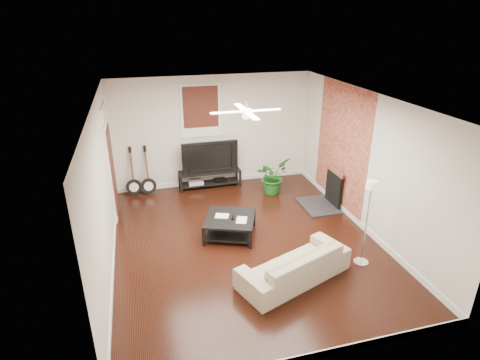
% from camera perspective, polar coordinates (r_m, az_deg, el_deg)
% --- Properties ---
extents(room, '(5.01, 6.01, 2.81)m').
position_cam_1_polar(room, '(7.20, 0.83, 0.62)').
color(room, black).
rests_on(room, ground).
extents(brick_accent, '(0.02, 2.20, 2.80)m').
position_cam_1_polar(brick_accent, '(8.99, 14.51, 4.55)').
color(brick_accent, '#974230').
rests_on(brick_accent, floor).
extents(fireplace, '(0.80, 1.10, 0.92)m').
position_cam_1_polar(fireplace, '(9.20, 12.36, -1.12)').
color(fireplace, black).
rests_on(fireplace, floor).
extents(window_back, '(1.00, 0.06, 1.30)m').
position_cam_1_polar(window_back, '(9.74, -5.73, 9.95)').
color(window_back, '#3D1A10').
rests_on(window_back, wall_back).
extents(door_left, '(0.08, 1.00, 2.50)m').
position_cam_1_polar(door_left, '(8.81, -18.31, 2.67)').
color(door_left, white).
rests_on(door_left, wall_left).
extents(tv_stand, '(1.57, 0.42, 0.44)m').
position_cam_1_polar(tv_stand, '(10.12, -4.40, 0.20)').
color(tv_stand, black).
rests_on(tv_stand, floor).
extents(tv, '(1.41, 0.18, 0.81)m').
position_cam_1_polar(tv, '(9.91, -4.54, 3.57)').
color(tv, black).
rests_on(tv, tv_stand).
extents(coffee_table, '(1.24, 1.24, 0.40)m').
position_cam_1_polar(coffee_table, '(7.95, -1.44, -6.71)').
color(coffee_table, black).
rests_on(coffee_table, floor).
extents(sofa, '(2.13, 1.43, 0.58)m').
position_cam_1_polar(sofa, '(6.77, 7.88, -11.99)').
color(sofa, '#C3AB92').
rests_on(sofa, floor).
extents(floor_lamp, '(0.34, 0.34, 1.62)m').
position_cam_1_polar(floor_lamp, '(7.15, 17.90, -6.04)').
color(floor_lamp, silver).
rests_on(floor_lamp, floor).
extents(potted_plant, '(1.06, 1.04, 0.89)m').
position_cam_1_polar(potted_plant, '(9.70, 4.71, 0.57)').
color(potted_plant, '#1B601E').
rests_on(potted_plant, floor).
extents(guitar_left, '(0.39, 0.28, 1.23)m').
position_cam_1_polar(guitar_left, '(9.81, -15.40, 1.12)').
color(guitar_left, black).
rests_on(guitar_left, floor).
extents(guitar_right, '(0.40, 0.29, 1.23)m').
position_cam_1_polar(guitar_right, '(9.78, -13.35, 1.26)').
color(guitar_right, black).
rests_on(guitar_right, floor).
extents(ceiling_fan, '(1.24, 1.24, 0.32)m').
position_cam_1_polar(ceiling_fan, '(6.83, 0.89, 9.95)').
color(ceiling_fan, white).
rests_on(ceiling_fan, ceiling).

